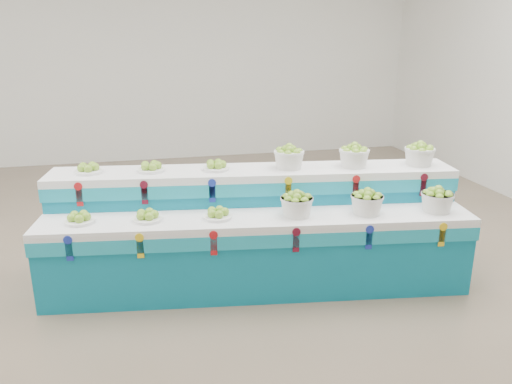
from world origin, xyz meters
TOP-DOWN VIEW (x-y plane):
  - ground at (0.00, 0.00)m, footprint 10.00×10.00m
  - back_wall at (0.00, 5.00)m, footprint 10.00×0.00m
  - display_stand at (0.94, -0.02)m, footprint 3.86×1.49m
  - plate_lower_left at (-0.57, -0.04)m, footprint 0.28×0.28m
  - plate_lower_mid at (-0.02, -0.12)m, footprint 0.28×0.28m
  - plate_lower_right at (0.56, -0.20)m, footprint 0.28×0.28m
  - basket_lower_left at (1.23, -0.29)m, footprint 0.32×0.32m
  - basket_lower_mid at (1.84, -0.38)m, footprint 0.32×0.32m
  - basket_lower_right at (2.47, -0.47)m, footprint 0.32×0.32m
  - plate_upper_left at (-0.51, 0.42)m, footprint 0.28×0.28m
  - plate_upper_mid at (0.04, 0.35)m, footprint 0.28×0.28m
  - plate_upper_right at (0.63, 0.26)m, footprint 0.28×0.28m
  - basket_upper_left at (1.30, 0.17)m, footprint 0.32×0.32m
  - basket_upper_mid at (1.91, 0.08)m, footprint 0.32×0.32m
  - basket_upper_right at (2.54, -0.01)m, footprint 0.32×0.32m

SIDE VIEW (x-z plane):
  - ground at x=0.00m, z-range 0.00..0.00m
  - display_stand at x=0.94m, z-range 0.00..1.02m
  - plate_lower_left at x=-0.57m, z-range 0.72..0.82m
  - plate_lower_mid at x=-0.02m, z-range 0.72..0.82m
  - plate_lower_right at x=0.56m, z-range 0.72..0.82m
  - basket_lower_left at x=1.23m, z-range 0.72..0.93m
  - basket_lower_mid at x=1.84m, z-range 0.72..0.93m
  - basket_lower_right at x=2.47m, z-range 0.72..0.93m
  - plate_upper_left at x=-0.51m, z-range 1.02..1.12m
  - plate_upper_mid at x=0.04m, z-range 1.02..1.12m
  - plate_upper_right at x=0.63m, z-range 1.02..1.12m
  - basket_upper_left at x=1.30m, z-range 1.02..1.23m
  - basket_upper_mid at x=1.91m, z-range 1.02..1.23m
  - basket_upper_right at x=2.54m, z-range 1.02..1.23m
  - back_wall at x=0.00m, z-range -3.00..7.00m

